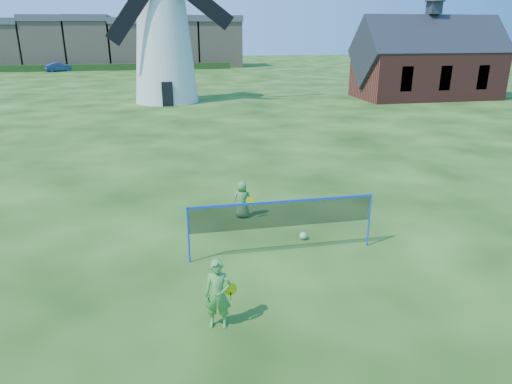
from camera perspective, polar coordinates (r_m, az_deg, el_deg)
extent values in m
plane|color=black|center=(12.87, -0.44, -7.10)|extent=(220.00, 220.00, 0.00)
cube|color=black|center=(38.38, -11.00, 11.90)|extent=(0.89, 0.11, 1.95)
cube|color=black|center=(38.65, -11.35, 17.09)|extent=(0.62, 0.11, 0.80)
cube|color=black|center=(39.08, -11.65, 21.27)|extent=(0.53, 0.11, 0.71)
cube|color=black|center=(38.69, -14.99, 21.44)|extent=(4.74, 0.09, 5.71)
cube|color=maroon|center=(45.47, 20.48, 13.53)|extent=(12.25, 6.12, 4.08)
cube|color=#2D3035|center=(45.35, 20.80, 16.09)|extent=(12.86, 6.24, 6.24)
cube|color=#2D3035|center=(45.37, 21.37, 20.64)|extent=(1.02, 1.02, 1.02)
cube|color=black|center=(41.09, 18.31, 13.27)|extent=(1.02, 0.10, 2.04)
cube|color=black|center=(42.94, 22.58, 13.00)|extent=(1.02, 0.10, 2.04)
cube|color=black|center=(45.00, 26.47, 12.70)|extent=(1.02, 0.10, 2.04)
cylinder|color=blue|center=(11.95, -8.44, -5.37)|extent=(0.05, 0.05, 1.55)
cylinder|color=blue|center=(13.11, 13.94, -3.46)|extent=(0.05, 0.05, 1.55)
cube|color=black|center=(12.15, 3.32, -2.83)|extent=(5.00, 0.02, 0.70)
cube|color=blue|center=(12.02, 3.36, -1.20)|extent=(5.00, 0.02, 0.06)
imported|color=green|center=(9.43, -4.79, -12.62)|extent=(0.62, 0.48, 1.50)
cylinder|color=#FFEE0D|center=(9.62, -3.22, -12.01)|extent=(0.28, 0.02, 0.28)
cube|color=#FFEE0D|center=(9.71, -3.20, -12.86)|extent=(0.03, 0.02, 0.20)
imported|color=#4F8F45|center=(14.78, -1.71, -0.94)|extent=(0.65, 0.48, 1.22)
cylinder|color=#FFEE0D|center=(14.61, -0.72, -1.12)|extent=(0.28, 0.02, 0.28)
cube|color=#FFEE0D|center=(14.67, -0.71, -1.75)|extent=(0.03, 0.02, 0.20)
sphere|color=green|center=(13.44, 5.92, -5.48)|extent=(0.22, 0.22, 0.22)
cube|color=tan|center=(86.91, -29.01, 15.52)|extent=(6.58, 8.00, 6.79)
cube|color=tan|center=(85.24, -24.57, 16.31)|extent=(6.26, 8.00, 7.29)
cube|color=#4C4C54|center=(85.24, -24.97, 19.07)|extent=(6.56, 8.40, 1.00)
cube|color=tan|center=(84.09, -19.99, 16.87)|extent=(6.40, 8.00, 7.36)
cube|color=#4C4C54|center=(84.10, -20.33, 19.70)|extent=(6.70, 8.40, 1.00)
cube|color=tan|center=(83.47, -15.28, 17.17)|extent=(6.25, 8.00, 6.96)
cube|color=#4C4C54|center=(83.46, -15.54, 19.89)|extent=(6.55, 8.40, 1.00)
cube|color=tan|center=(83.37, -10.15, 17.67)|extent=(7.47, 8.00, 7.36)
cube|color=#4C4C54|center=(83.37, -10.33, 20.53)|extent=(7.77, 8.40, 1.00)
cube|color=tan|center=(83.95, -4.70, 17.90)|extent=(7.14, 8.00, 7.35)
cube|color=#4C4C54|center=(83.95, -4.79, 20.74)|extent=(7.44, 8.40, 1.00)
cube|color=#193814|center=(79.98, -26.52, 13.66)|extent=(62.00, 0.80, 1.00)
imported|color=navy|center=(78.60, -23.39, 14.14)|extent=(4.20, 2.81, 1.31)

